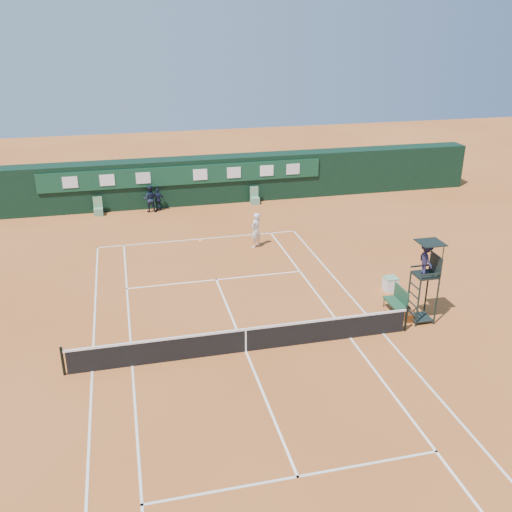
{
  "coord_description": "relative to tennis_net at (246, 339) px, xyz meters",
  "views": [
    {
      "loc": [
        -3.84,
        -17.61,
        11.37
      ],
      "look_at": [
        1.83,
        6.0,
        1.2
      ],
      "focal_mm": 40.0,
      "sensor_mm": 36.0,
      "label": 1
    }
  ],
  "objects": [
    {
      "name": "tennis_net",
      "position": [
        0.0,
        0.0,
        0.0
      ],
      "size": [
        12.9,
        0.1,
        1.1
      ],
      "color": "black",
      "rests_on": "ground"
    },
    {
      "name": "cooler",
      "position": [
        7.45,
        3.48,
        -0.18
      ],
      "size": [
        0.57,
        0.57,
        0.65
      ],
      "color": "silver",
      "rests_on": "ground"
    },
    {
      "name": "linesman_chair_right",
      "position": [
        4.5,
        17.48,
        -0.19
      ],
      "size": [
        0.55,
        0.5,
        1.15
      ],
      "color": "#609370",
      "rests_on": "ground"
    },
    {
      "name": "tennis_ball",
      "position": [
        0.08,
        6.1,
        -0.47
      ],
      "size": [
        0.08,
        0.08,
        0.08
      ],
      "primitive_type": "sphere",
      "color": "yellow",
      "rests_on": "ground"
    },
    {
      "name": "linesman_chair_left",
      "position": [
        -5.5,
        17.48,
        -0.19
      ],
      "size": [
        0.55,
        0.5,
        1.15
      ],
      "color": "#598866",
      "rests_on": "ground"
    },
    {
      "name": "player",
      "position": [
        2.78,
        10.04,
        0.44
      ],
      "size": [
        0.82,
        0.8,
        1.9
      ],
      "primitive_type": "imported",
      "rotation": [
        0.0,
        0.0,
        3.84
      ],
      "color": "silver",
      "rests_on": "ground"
    },
    {
      "name": "ball_kid_left",
      "position": [
        -2.31,
        17.45,
        0.34
      ],
      "size": [
        0.92,
        0.77,
        1.7
      ],
      "primitive_type": "imported",
      "rotation": [
        0.0,
        0.0,
        2.98
      ],
      "color": "black",
      "rests_on": "ground"
    },
    {
      "name": "ground",
      "position": [
        0.0,
        0.0,
        -0.51
      ],
      "size": [
        90.0,
        90.0,
        0.0
      ],
      "primitive_type": "plane",
      "color": "#BC632C",
      "rests_on": "ground"
    },
    {
      "name": "tennis_bag",
      "position": [
        6.99,
        0.96,
        -0.34
      ],
      "size": [
        0.55,
        0.94,
        0.33
      ],
      "primitive_type": "cube",
      "rotation": [
        0.0,
        0.0,
        -0.2
      ],
      "color": "black",
      "rests_on": "ground"
    },
    {
      "name": "court_lines",
      "position": [
        0.0,
        0.0,
        -0.5
      ],
      "size": [
        11.05,
        23.85,
        0.01
      ],
      "color": "silver",
      "rests_on": "ground"
    },
    {
      "name": "ball_kid_right",
      "position": [
        -1.78,
        17.57,
        0.21
      ],
      "size": [
        0.91,
        0.6,
        1.44
      ],
      "primitive_type": "imported",
      "rotation": [
        0.0,
        0.0,
        2.82
      ],
      "color": "black",
      "rests_on": "ground"
    },
    {
      "name": "player_bench",
      "position": [
        6.8,
        1.51,
        0.09
      ],
      "size": [
        0.56,
        1.2,
        1.1
      ],
      "color": "#1B442A",
      "rests_on": "ground"
    },
    {
      "name": "umpire_chair",
      "position": [
        7.37,
        0.63,
        1.95
      ],
      "size": [
        0.96,
        0.95,
        3.42
      ],
      "color": "black",
      "rests_on": "ground"
    },
    {
      "name": "back_wall",
      "position": [
        0.0,
        18.74,
        1.0
      ],
      "size": [
        40.0,
        1.65,
        3.0
      ],
      "color": "black",
      "rests_on": "ground"
    }
  ]
}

